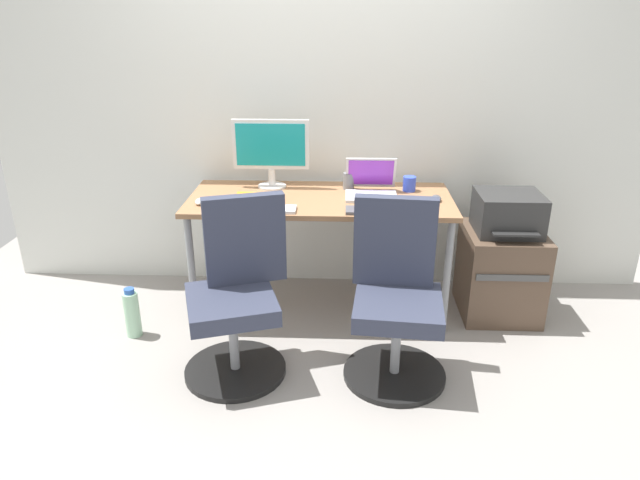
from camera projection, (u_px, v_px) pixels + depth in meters
name	position (u px, v px, depth m)	size (l,w,h in m)	color
ground_plane	(320.00, 305.00, 3.76)	(5.28, 5.28, 0.00)	gray
back_wall	(323.00, 95.00, 3.65)	(4.40, 0.04, 2.60)	silver
desk	(320.00, 208.00, 3.50)	(1.60, 0.68, 0.75)	#996B47
office_chair_left	(237.00, 297.00, 2.97)	(0.55, 0.55, 0.94)	black
office_chair_right	(396.00, 300.00, 2.94)	(0.54, 0.54, 0.94)	black
side_cabinet	(500.00, 272.00, 3.58)	(0.47, 0.50, 0.55)	brown
printer	(508.00, 213.00, 3.43)	(0.38, 0.40, 0.24)	#2D2D2D
water_bottle_on_floor	(132.00, 313.00, 3.36)	(0.09, 0.09, 0.31)	#A5D8B2
desktop_monitor	(271.00, 149.00, 3.57)	(0.48, 0.18, 0.43)	silver
open_laptop	(371.00, 186.00, 3.50)	(0.31, 0.29, 0.22)	silver
keyboard_by_monitor	(266.00, 209.00, 3.24)	(0.34, 0.12, 0.02)	silver
keyboard_by_laptop	(376.00, 211.00, 3.22)	(0.34, 0.12, 0.02)	#515156
mouse_by_monitor	(436.00, 198.00, 3.40)	(0.06, 0.10, 0.03)	#515156
mouse_by_laptop	(200.00, 201.00, 3.35)	(0.06, 0.10, 0.03)	silver
coffee_mug	(409.00, 184.00, 3.57)	(0.08, 0.08, 0.09)	blue
pen_cup	(349.00, 181.00, 3.61)	(0.07, 0.07, 0.10)	slate
notebook	(253.00, 198.00, 3.42)	(0.21, 0.15, 0.03)	orange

